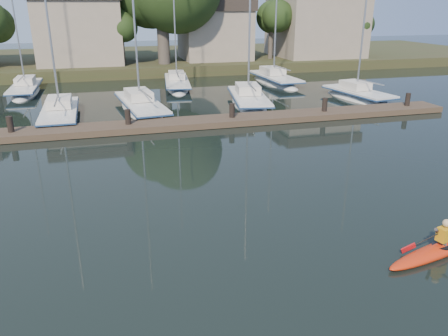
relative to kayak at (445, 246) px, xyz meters
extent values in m
plane|color=black|center=(-4.81, 1.35, -0.18)|extent=(160.00, 160.00, 0.00)
ellipsoid|color=red|center=(0.03, 0.01, -0.07)|extent=(4.54, 1.69, 0.34)
cylinder|color=black|center=(-0.12, -0.03, 0.04)|extent=(0.82, 0.82, 0.09)
imported|color=#322D30|center=(-0.12, -0.03, 0.40)|extent=(0.31, 0.40, 0.98)
cube|color=#C48912|center=(-0.12, -0.03, 0.41)|extent=(0.44, 0.37, 0.40)
sphere|color=tan|center=(-0.12, -0.03, 0.75)|extent=(0.22, 0.22, 0.22)
cube|color=#4E3C2C|center=(-4.81, 15.35, 0.02)|extent=(34.00, 2.00, 0.35)
cylinder|color=black|center=(-13.81, 15.35, 0.12)|extent=(0.32, 0.32, 1.80)
cylinder|color=black|center=(-7.81, 15.35, 0.12)|extent=(0.32, 0.32, 1.80)
cylinder|color=black|center=(-1.81, 15.35, 0.12)|extent=(0.32, 0.32, 1.80)
cylinder|color=black|center=(4.19, 15.35, 0.12)|extent=(0.32, 0.32, 1.80)
cylinder|color=black|center=(10.19, 15.35, 0.12)|extent=(0.32, 0.32, 1.80)
ellipsoid|color=white|center=(-11.70, 19.36, -0.53)|extent=(2.28, 8.68, 1.93)
cube|color=white|center=(-11.70, 19.36, 0.38)|extent=(2.15, 7.13, 0.14)
cube|color=navy|center=(-11.70, 19.36, 0.30)|extent=(2.24, 7.30, 0.08)
cube|color=silver|center=(-11.71, 19.88, 0.76)|extent=(1.46, 2.45, 0.56)
cylinder|color=#9EA0A5|center=(-11.71, 19.62, 6.54)|extent=(0.12, 0.12, 12.21)
cylinder|color=#9EA0A5|center=(-11.68, 18.06, 1.20)|extent=(0.14, 3.29, 0.08)
ellipsoid|color=white|center=(-6.68, 20.13, -0.55)|extent=(3.37, 9.75, 2.02)
cube|color=white|center=(-6.68, 20.13, 0.41)|extent=(3.06, 8.03, 0.15)
cube|color=navy|center=(-6.68, 20.13, 0.32)|extent=(3.16, 8.23, 0.08)
cube|color=silver|center=(-6.75, 20.70, 0.80)|extent=(1.80, 2.83, 0.58)
cylinder|color=#9EA0A5|center=(-6.51, 18.71, 1.26)|extent=(0.52, 3.61, 0.08)
ellipsoid|color=white|center=(0.84, 20.19, -0.56)|extent=(3.79, 9.05, 2.09)
cube|color=white|center=(0.84, 20.19, 0.43)|extent=(3.41, 7.47, 0.15)
cube|color=navy|center=(0.84, 20.19, 0.34)|extent=(3.53, 7.66, 0.09)
cube|color=silver|center=(0.93, 20.71, 0.83)|extent=(1.94, 2.69, 0.60)
cylinder|color=#9EA0A5|center=(0.89, 20.45, 6.52)|extent=(0.13, 0.13, 12.07)
cylinder|color=#9EA0A5|center=(0.61, 18.90, 1.31)|extent=(0.67, 3.30, 0.09)
ellipsoid|color=white|center=(9.27, 19.72, -0.54)|extent=(3.28, 7.63, 2.00)
cube|color=white|center=(9.27, 19.72, 0.40)|extent=(2.98, 6.30, 0.15)
cube|color=navy|center=(9.27, 19.72, 0.32)|extent=(3.08, 6.45, 0.08)
cube|color=silver|center=(9.21, 20.16, 0.79)|extent=(1.76, 2.26, 0.58)
cylinder|color=#9EA0A5|center=(9.24, 19.94, 5.73)|extent=(0.13, 0.13, 10.54)
cylinder|color=#9EA0A5|center=(9.43, 18.62, 1.25)|extent=(0.50, 2.79, 0.08)
ellipsoid|color=white|center=(-15.02, 29.12, -0.52)|extent=(2.11, 8.76, 1.85)
cube|color=white|center=(-15.02, 29.12, 0.36)|extent=(2.00, 7.19, 0.14)
cube|color=navy|center=(-15.02, 29.12, 0.28)|extent=(2.08, 7.36, 0.08)
cube|color=silver|center=(-15.03, 29.64, 0.72)|extent=(1.38, 2.46, 0.53)
cylinder|color=#9EA0A5|center=(-15.03, 29.38, 6.73)|extent=(0.12, 0.12, 12.64)
cylinder|color=#9EA0A5|center=(-15.01, 27.81, 1.14)|extent=(0.10, 3.32, 0.08)
ellipsoid|color=white|center=(-2.84, 28.65, -0.51)|extent=(3.21, 9.78, 1.83)
cube|color=white|center=(-2.84, 28.65, 0.35)|extent=(2.89, 8.06, 0.13)
cube|color=navy|center=(-2.84, 28.65, 0.28)|extent=(3.00, 8.26, 0.08)
cube|color=silver|center=(-2.77, 29.23, 0.71)|extent=(1.67, 2.84, 0.53)
cylinder|color=#9EA0A5|center=(-3.02, 27.22, 1.12)|extent=(0.53, 3.63, 0.08)
ellipsoid|color=white|center=(5.93, 28.09, -0.57)|extent=(2.73, 9.03, 2.12)
cube|color=white|center=(5.93, 28.09, 0.44)|extent=(2.55, 7.42, 0.16)
cube|color=navy|center=(5.93, 28.09, 0.35)|extent=(2.65, 7.60, 0.09)
cube|color=silver|center=(5.90, 28.63, 0.85)|extent=(1.67, 2.57, 0.61)
cylinder|color=#9EA0A5|center=(5.92, 28.36, 6.64)|extent=(0.13, 0.13, 12.29)
cylinder|color=#9EA0A5|center=(5.99, 26.75, 1.33)|extent=(0.24, 3.40, 0.09)
cube|color=#2F381C|center=(-4.81, 45.35, 0.32)|extent=(90.00, 24.00, 1.00)
cube|color=gray|center=(-10.81, 39.35, 3.82)|extent=(8.00, 8.00, 6.00)
cube|color=gray|center=(3.19, 39.35, 3.32)|extent=(7.00, 7.00, 5.00)
cube|color=#312823|center=(3.19, 39.35, 6.42)|extent=(7.35, 7.35, 1.20)
cube|color=gray|center=(15.19, 39.35, 4.07)|extent=(9.00, 9.00, 6.50)
cylinder|color=#544943|center=(-2.81, 36.35, 3.32)|extent=(1.20, 1.20, 5.00)
cylinder|color=#544943|center=(-6.81, 36.85, 2.22)|extent=(0.38, 0.38, 2.80)
sphere|color=black|center=(-6.81, 36.85, 4.42)|extent=(2.72, 2.72, 2.72)
cylinder|color=#544943|center=(9.19, 37.85, 2.42)|extent=(0.50, 0.50, 3.20)
sphere|color=black|center=(9.19, 37.85, 5.07)|extent=(3.57, 3.57, 3.57)
cylinder|color=#544943|center=(19.19, 36.35, 2.12)|extent=(0.41, 0.41, 2.60)
sphere|color=black|center=(19.19, 36.35, 4.27)|extent=(2.89, 2.89, 2.89)
camera|label=1|loc=(-8.91, -8.78, 6.40)|focal=35.00mm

